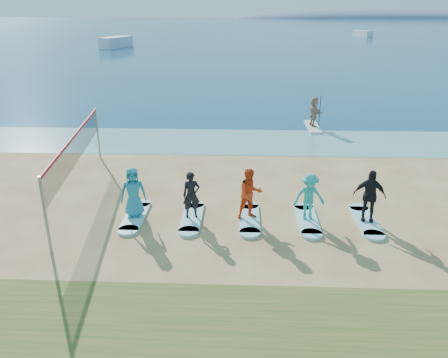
{
  "coord_description": "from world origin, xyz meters",
  "views": [
    {
      "loc": [
        -0.63,
        -12.92,
        7.01
      ],
      "look_at": [
        -1.25,
        2.0,
        1.1
      ],
      "focal_mm": 35.0,
      "sensor_mm": 36.0,
      "label": 1
    }
  ],
  "objects_px": {
    "paddleboarder": "(314,112)",
    "surfboard_1": "(192,218)",
    "volleyball_net": "(76,149)",
    "surfboard_0": "(135,217)",
    "surfboard_2": "(249,219)",
    "boat_offshore_a": "(117,48)",
    "student_2": "(250,194)",
    "paddleboard": "(313,127)",
    "student_3": "(309,197)",
    "student_0": "(133,192)",
    "surfboard_3": "(307,220)",
    "surfboard_4": "(366,221)",
    "student_1": "(191,195)",
    "boat_offshore_b": "(362,37)",
    "student_4": "(369,196)"
  },
  "relations": [
    {
      "from": "boat_offshore_a",
      "to": "paddleboarder",
      "type": "bearing_deg",
      "value": -44.63
    },
    {
      "from": "boat_offshore_a",
      "to": "surfboard_4",
      "type": "xyz_separation_m",
      "value": [
        27.66,
        -68.92,
        0.04
      ]
    },
    {
      "from": "paddleboard",
      "to": "student_0",
      "type": "xyz_separation_m",
      "value": [
        -8.17,
        -12.81,
        0.93
      ]
    },
    {
      "from": "surfboard_0",
      "to": "student_4",
      "type": "xyz_separation_m",
      "value": [
        8.13,
        0.0,
        0.96
      ]
    },
    {
      "from": "paddleboarder",
      "to": "student_3",
      "type": "xyz_separation_m",
      "value": [
        -2.07,
        -12.81,
        -0.09
      ]
    },
    {
      "from": "student_3",
      "to": "student_4",
      "type": "relative_size",
      "value": 0.91
    },
    {
      "from": "boat_offshore_a",
      "to": "surfboard_4",
      "type": "height_order",
      "value": "boat_offshore_a"
    },
    {
      "from": "paddleboarder",
      "to": "surfboard_1",
      "type": "relative_size",
      "value": 0.81
    },
    {
      "from": "paddleboard",
      "to": "surfboard_0",
      "type": "bearing_deg",
      "value": -122.5
    },
    {
      "from": "student_0",
      "to": "boat_offshore_a",
      "type": "bearing_deg",
      "value": 91.99
    },
    {
      "from": "paddleboarder",
      "to": "student_1",
      "type": "height_order",
      "value": "paddleboarder"
    },
    {
      "from": "paddleboarder",
      "to": "surfboard_2",
      "type": "bearing_deg",
      "value": 151.3
    },
    {
      "from": "volleyball_net",
      "to": "student_3",
      "type": "height_order",
      "value": "volleyball_net"
    },
    {
      "from": "volleyball_net",
      "to": "surfboard_0",
      "type": "bearing_deg",
      "value": -37.22
    },
    {
      "from": "paddleboard",
      "to": "surfboard_4",
      "type": "distance_m",
      "value": 12.81
    },
    {
      "from": "paddleboarder",
      "to": "student_4",
      "type": "distance_m",
      "value": 12.81
    },
    {
      "from": "student_4",
      "to": "paddleboarder",
      "type": "bearing_deg",
      "value": 101.95
    },
    {
      "from": "surfboard_1",
      "to": "surfboard_0",
      "type": "bearing_deg",
      "value": 180.0
    },
    {
      "from": "boat_offshore_a",
      "to": "surfboard_2",
      "type": "height_order",
      "value": "boat_offshore_a"
    },
    {
      "from": "student_2",
      "to": "paddleboard",
      "type": "bearing_deg",
      "value": 52.24
    },
    {
      "from": "boat_offshore_b",
      "to": "boat_offshore_a",
      "type": "bearing_deg",
      "value": -166.37
    },
    {
      "from": "surfboard_0",
      "to": "surfboard_2",
      "type": "xyz_separation_m",
      "value": [
        4.07,
        0.0,
        0.0
      ]
    },
    {
      "from": "paddleboarder",
      "to": "surfboard_4",
      "type": "relative_size",
      "value": 0.81
    },
    {
      "from": "surfboard_0",
      "to": "surfboard_4",
      "type": "bearing_deg",
      "value": 0.0
    },
    {
      "from": "boat_offshore_a",
      "to": "student_2",
      "type": "height_order",
      "value": "student_2"
    },
    {
      "from": "surfboard_1",
      "to": "student_1",
      "type": "xyz_separation_m",
      "value": [
        0.0,
        0.0,
        0.88
      ]
    },
    {
      "from": "boat_offshore_b",
      "to": "student_1",
      "type": "bearing_deg",
      "value": -125.77
    },
    {
      "from": "surfboard_0",
      "to": "surfboard_2",
      "type": "bearing_deg",
      "value": 0.0
    },
    {
      "from": "surfboard_0",
      "to": "surfboard_4",
      "type": "height_order",
      "value": "same"
    },
    {
      "from": "volleyball_net",
      "to": "student_1",
      "type": "distance_m",
      "value": 5.18
    },
    {
      "from": "paddleboard",
      "to": "surfboard_1",
      "type": "height_order",
      "value": "paddleboard"
    },
    {
      "from": "student_1",
      "to": "surfboard_3",
      "type": "xyz_separation_m",
      "value": [
        4.07,
        0.0,
        -0.88
      ]
    },
    {
      "from": "paddleboard",
      "to": "surfboard_3",
      "type": "xyz_separation_m",
      "value": [
        -2.07,
        -12.81,
        -0.01
      ]
    },
    {
      "from": "paddleboarder",
      "to": "student_0",
      "type": "relative_size",
      "value": 0.99
    },
    {
      "from": "student_0",
      "to": "student_1",
      "type": "xyz_separation_m",
      "value": [
        2.03,
        0.0,
        -0.07
      ]
    },
    {
      "from": "surfboard_1",
      "to": "student_2",
      "type": "bearing_deg",
      "value": 0.0
    },
    {
      "from": "volleyball_net",
      "to": "student_3",
      "type": "bearing_deg",
      "value": -12.92
    },
    {
      "from": "paddleboarder",
      "to": "boat_offshore_b",
      "type": "distance_m",
      "value": 93.23
    },
    {
      "from": "student_0",
      "to": "surfboard_3",
      "type": "relative_size",
      "value": 0.82
    },
    {
      "from": "surfboard_2",
      "to": "student_3",
      "type": "height_order",
      "value": "student_3"
    },
    {
      "from": "student_1",
      "to": "surfboard_3",
      "type": "relative_size",
      "value": 0.76
    },
    {
      "from": "surfboard_2",
      "to": "student_4",
      "type": "distance_m",
      "value": 4.18
    },
    {
      "from": "volleyball_net",
      "to": "paddleboard",
      "type": "distance_m",
      "value": 15.4
    },
    {
      "from": "paddleboard",
      "to": "student_3",
      "type": "distance_m",
      "value": 13.01
    },
    {
      "from": "volleyball_net",
      "to": "surfboard_3",
      "type": "relative_size",
      "value": 4.09
    },
    {
      "from": "boat_offshore_b",
      "to": "surfboard_1",
      "type": "bearing_deg",
      "value": -125.77
    },
    {
      "from": "student_4",
      "to": "student_1",
      "type": "bearing_deg",
      "value": -167.88
    },
    {
      "from": "student_0",
      "to": "student_2",
      "type": "xyz_separation_m",
      "value": [
        4.07,
        0.0,
        0.01
      ]
    },
    {
      "from": "surfboard_3",
      "to": "student_3",
      "type": "distance_m",
      "value": 0.88
    },
    {
      "from": "boat_offshore_a",
      "to": "surfboard_3",
      "type": "distance_m",
      "value": 73.53
    }
  ]
}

